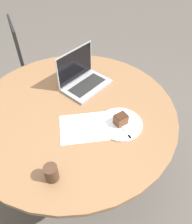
{
  "coord_description": "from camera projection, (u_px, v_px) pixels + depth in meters",
  "views": [
    {
      "loc": [
        0.22,
        0.99,
        1.76
      ],
      "look_at": [
        -0.11,
        0.11,
        0.81
      ],
      "focal_mm": 35.0,
      "sensor_mm": 36.0,
      "label": 1
    }
  ],
  "objects": [
    {
      "name": "cake_slice",
      "position": [
        121.0,
        119.0,
        1.28
      ],
      "size": [
        0.08,
        0.07,
        0.07
      ],
      "rotation": [
        0.0,
        0.0,
        3.38
      ],
      "color": "brown",
      "rests_on": "plate"
    },
    {
      "name": "ground_plane",
      "position": [
        80.0,
        170.0,
        1.96
      ],
      "size": [
        12.0,
        12.0,
        0.0
      ],
      "primitive_type": "plane",
      "color": "#4C4742"
    },
    {
      "name": "dining_table",
      "position": [
        75.0,
        122.0,
        1.49
      ],
      "size": [
        1.32,
        1.32,
        0.77
      ],
      "color": "brown",
      "rests_on": "ground_plane"
    },
    {
      "name": "laptop",
      "position": [
        83.0,
        79.0,
        1.54
      ],
      "size": [
        0.39,
        0.34,
        0.26
      ],
      "rotation": [
        0.0,
        0.0,
        6.77
      ],
      "color": "gray",
      "rests_on": "dining_table"
    },
    {
      "name": "coffee_glass",
      "position": [
        51.0,
        173.0,
        1.04
      ],
      "size": [
        0.07,
        0.07,
        0.09
      ],
      "color": "#3D2619",
      "rests_on": "dining_table"
    },
    {
      "name": "paper_document",
      "position": [
        93.0,
        126.0,
        1.3
      ],
      "size": [
        0.43,
        0.31,
        0.0
      ],
      "rotation": [
        0.0,
        0.0,
        -0.22
      ],
      "color": "white",
      "rests_on": "dining_table"
    },
    {
      "name": "chair",
      "position": [
        37.0,
        70.0,
        2.18
      ],
      "size": [
        0.44,
        0.44,
        1.0
      ],
      "rotation": [
        0.0,
        0.0,
        7.9
      ],
      "color": "black",
      "rests_on": "ground_plane"
    },
    {
      "name": "fork",
      "position": [
        125.0,
        130.0,
        1.26
      ],
      "size": [
        0.03,
        0.17,
        0.0
      ],
      "rotation": [
        0.0,
        0.0,
        7.93
      ],
      "color": "silver",
      "rests_on": "plate"
    },
    {
      "name": "plate",
      "position": [
        120.0,
        124.0,
        1.31
      ],
      "size": [
        0.26,
        0.26,
        0.01
      ],
      "color": "silver",
      "rests_on": "dining_table"
    }
  ]
}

